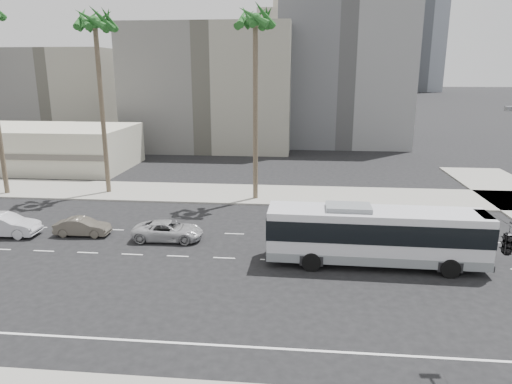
# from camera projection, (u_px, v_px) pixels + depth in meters

# --- Properties ---
(ground) EXTENTS (700.00, 700.00, 0.00)m
(ground) POSITION_uv_depth(u_px,v_px,m) (271.00, 260.00, 28.77)
(ground) COLOR black
(ground) RESTS_ON ground
(sidewalk_north) EXTENTS (120.00, 7.00, 0.15)m
(sidewalk_north) POSITION_uv_depth(u_px,v_px,m) (282.00, 195.00, 43.67)
(sidewalk_north) COLOR gray
(sidewalk_north) RESTS_ON ground
(commercial_low) EXTENTS (22.00, 12.16, 5.00)m
(commercial_low) POSITION_uv_depth(u_px,v_px,m) (40.00, 147.00, 55.98)
(commercial_low) COLOR beige
(commercial_low) RESTS_ON ground
(midrise_beige_west) EXTENTS (24.00, 18.00, 18.00)m
(midrise_beige_west) POSITION_uv_depth(u_px,v_px,m) (213.00, 88.00, 70.93)
(midrise_beige_west) COLOR slate
(midrise_beige_west) RESTS_ON ground
(midrise_gray_center) EXTENTS (20.00, 20.00, 26.00)m
(midrise_gray_center) POSITION_uv_depth(u_px,v_px,m) (342.00, 61.00, 74.77)
(midrise_gray_center) COLOR slate
(midrise_gray_center) RESTS_ON ground
(midrise_beige_far) EXTENTS (18.00, 16.00, 15.00)m
(midrise_beige_far) POSITION_uv_depth(u_px,v_px,m) (69.00, 95.00, 78.57)
(midrise_beige_far) COLOR slate
(midrise_beige_far) RESTS_ON ground
(civic_tower) EXTENTS (42.00, 42.00, 129.00)m
(civic_tower) POSITION_uv_depth(u_px,v_px,m) (297.00, 21.00, 259.75)
(civic_tower) COLOR beige
(civic_tower) RESTS_ON ground
(highrise_right) EXTENTS (26.00, 26.00, 70.00)m
(highrise_right) POSITION_uv_depth(u_px,v_px,m) (388.00, 24.00, 237.05)
(highrise_right) COLOR slate
(highrise_right) RESTS_ON ground
(highrise_far) EXTENTS (22.00, 22.00, 60.00)m
(highrise_far) POSITION_uv_depth(u_px,v_px,m) (422.00, 38.00, 264.84)
(highrise_far) COLOR slate
(highrise_far) RESTS_ON ground
(city_bus) EXTENTS (12.98, 3.17, 3.71)m
(city_bus) POSITION_uv_depth(u_px,v_px,m) (375.00, 234.00, 27.65)
(city_bus) COLOR silver
(city_bus) RESTS_ON ground
(car_a) EXTENTS (2.36, 4.90, 1.35)m
(car_a) POSITION_uv_depth(u_px,v_px,m) (168.00, 231.00, 32.06)
(car_a) COLOR #ABABAD
(car_a) RESTS_ON ground
(car_b) EXTENTS (1.48, 3.93, 1.28)m
(car_b) POSITION_uv_depth(u_px,v_px,m) (82.00, 227.00, 32.96)
(car_b) COLOR #585248
(car_b) RESTS_ON ground
(car_c) EXTENTS (1.83, 4.91, 1.60)m
(car_c) POSITION_uv_depth(u_px,v_px,m) (4.00, 225.00, 32.84)
(car_c) COLOR silver
(car_c) RESTS_ON ground
(palm_near) EXTENTS (5.01, 5.01, 16.88)m
(palm_near) POSITION_uv_depth(u_px,v_px,m) (255.00, 24.00, 38.52)
(palm_near) COLOR brown
(palm_near) RESTS_ON ground
(palm_mid) EXTENTS (5.51, 5.51, 17.02)m
(palm_mid) POSITION_uv_depth(u_px,v_px,m) (95.00, 26.00, 40.74)
(palm_mid) COLOR brown
(palm_mid) RESTS_ON ground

